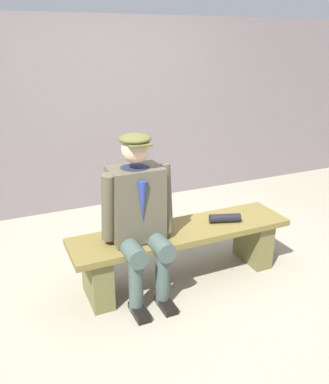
# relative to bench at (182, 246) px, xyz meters

# --- Properties ---
(ground_plane) EXTENTS (30.00, 30.00, 0.00)m
(ground_plane) POSITION_rel_bench_xyz_m (0.00, 0.00, -0.31)
(ground_plane) COLOR gray
(bench) EXTENTS (1.85, 0.46, 0.47)m
(bench) POSITION_rel_bench_xyz_m (0.00, 0.00, 0.00)
(bench) COLOR brown
(bench) RESTS_ON ground
(seated_man) EXTENTS (0.56, 0.57, 1.30)m
(seated_man) POSITION_rel_bench_xyz_m (0.40, 0.06, 0.40)
(seated_man) COLOR brown
(seated_man) RESTS_ON ground
(rolled_magazine) EXTENTS (0.28, 0.15, 0.07)m
(rolled_magazine) POSITION_rel_bench_xyz_m (-0.39, 0.03, 0.19)
(rolled_magazine) COLOR black
(rolled_magazine) RESTS_ON bench
(stadium_wall) EXTENTS (12.00, 0.24, 2.19)m
(stadium_wall) POSITION_rel_bench_xyz_m (0.00, -2.01, 0.78)
(stadium_wall) COLOR slate
(stadium_wall) RESTS_ON ground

